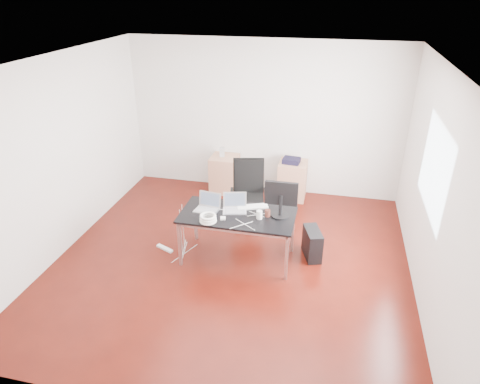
% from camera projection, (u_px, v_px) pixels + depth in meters
% --- Properties ---
extents(room_shell, '(5.00, 5.00, 5.00)m').
position_uv_depth(room_shell, '(233.00, 173.00, 5.58)').
color(room_shell, '#3B0C06').
rests_on(room_shell, ground).
extents(desk, '(1.60, 0.80, 0.73)m').
position_uv_depth(desk, '(238.00, 217.00, 5.98)').
color(desk, black).
rests_on(desk, ground).
extents(office_chair, '(0.57, 0.59, 1.08)m').
position_uv_depth(office_chair, '(248.00, 191.00, 6.91)').
color(office_chair, black).
rests_on(office_chair, ground).
extents(filing_cabinet_left, '(0.50, 0.50, 0.70)m').
position_uv_depth(filing_cabinet_left, '(225.00, 174.00, 8.14)').
color(filing_cabinet_left, '#AE7457').
rests_on(filing_cabinet_left, ground).
extents(filing_cabinet_right, '(0.50, 0.50, 0.70)m').
position_uv_depth(filing_cabinet_right, '(292.00, 180.00, 7.88)').
color(filing_cabinet_right, '#AE7457').
rests_on(filing_cabinet_right, ground).
extents(pc_tower, '(0.33, 0.49, 0.44)m').
position_uv_depth(pc_tower, '(312.00, 243.00, 6.22)').
color(pc_tower, black).
rests_on(pc_tower, ground).
extents(wastebasket, '(0.28, 0.28, 0.28)m').
position_uv_depth(wastebasket, '(252.00, 188.00, 8.07)').
color(wastebasket, black).
rests_on(wastebasket, ground).
extents(power_strip, '(0.30, 0.18, 0.04)m').
position_uv_depth(power_strip, '(165.00, 248.00, 6.46)').
color(power_strip, white).
rests_on(power_strip, ground).
extents(laptop_left, '(0.36, 0.29, 0.23)m').
position_uv_depth(laptop_left, '(208.00, 206.00, 6.06)').
color(laptop_left, silver).
rests_on(laptop_left, desk).
extents(laptop_right, '(0.38, 0.32, 0.23)m').
position_uv_depth(laptop_right, '(235.00, 206.00, 6.05)').
color(laptop_right, silver).
rests_on(laptop_right, desk).
extents(monitor, '(0.45, 0.26, 0.51)m').
position_uv_depth(monitor, '(281.00, 197.00, 5.80)').
color(monitor, black).
rests_on(monitor, desk).
extents(keyboard, '(0.46, 0.29, 0.02)m').
position_uv_depth(keyboard, '(253.00, 207.00, 6.13)').
color(keyboard, white).
rests_on(keyboard, desk).
extents(cup_white, '(0.09, 0.09, 0.12)m').
position_uv_depth(cup_white, '(259.00, 215.00, 5.82)').
color(cup_white, white).
rests_on(cup_white, desk).
extents(cup_brown, '(0.10, 0.10, 0.10)m').
position_uv_depth(cup_brown, '(268.00, 213.00, 5.89)').
color(cup_brown, '#51241B').
rests_on(cup_brown, desk).
extents(cable_coil, '(0.24, 0.24, 0.11)m').
position_uv_depth(cable_coil, '(208.00, 218.00, 5.75)').
color(cable_coil, white).
rests_on(cable_coil, desk).
extents(power_adapter, '(0.09, 0.09, 0.03)m').
position_uv_depth(power_adapter, '(223.00, 218.00, 5.83)').
color(power_adapter, white).
rests_on(power_adapter, desk).
extents(speaker, '(0.10, 0.10, 0.18)m').
position_uv_depth(speaker, '(222.00, 152.00, 7.96)').
color(speaker, '#9E9E9E').
rests_on(speaker, filing_cabinet_left).
extents(navy_garment, '(0.32, 0.27, 0.09)m').
position_uv_depth(navy_garment, '(291.00, 161.00, 7.69)').
color(navy_garment, black).
rests_on(navy_garment, filing_cabinet_right).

